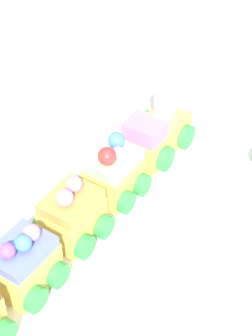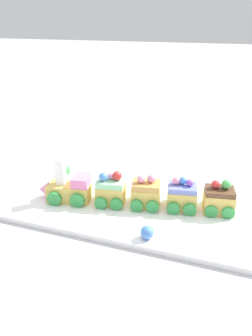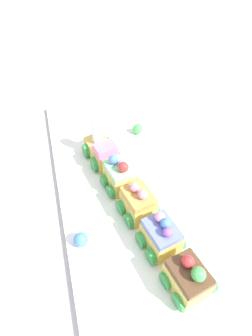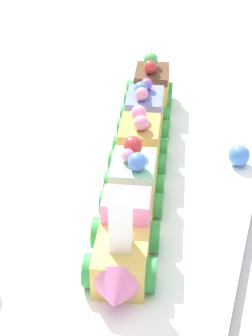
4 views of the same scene
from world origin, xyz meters
TOP-DOWN VIEW (x-y plane):
  - ground_plane at (0.00, 0.00)m, footprint 10.00×10.00m
  - display_board at (0.00, 0.00)m, footprint 0.80×0.33m
  - cake_train_locomotive at (0.14, 0.06)m, footprint 0.12×0.08m
  - cake_car_mint at (0.04, 0.04)m, footprint 0.07×0.08m
  - cake_car_caramel at (-0.04, 0.03)m, footprint 0.07×0.08m
  - cake_car_blueberry at (-0.11, 0.01)m, footprint 0.07×0.08m

SIDE VIEW (x-z plane):
  - ground_plane at x=0.00m, z-range 0.00..0.00m
  - display_board at x=0.00m, z-range 0.00..0.01m
  - cake_train_locomotive at x=0.14m, z-range -0.01..0.09m
  - cake_car_blueberry at x=-0.11m, z-range 0.00..0.08m
  - cake_car_caramel at x=-0.04m, z-range 0.00..0.08m
  - cake_car_mint at x=0.04m, z-range 0.00..0.08m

